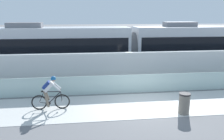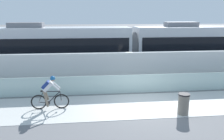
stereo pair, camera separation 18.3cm
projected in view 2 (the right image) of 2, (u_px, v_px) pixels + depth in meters
The scene contains 9 objects.
ground_plane at pixel (144, 105), 11.39m from camera, with size 200.00×200.00×0.00m, color slate.
bike_path_deck at pixel (144, 105), 11.39m from camera, with size 32.00×3.20×0.01m, color beige.
glass_parapet at pixel (136, 84), 13.05m from camera, with size 32.00×0.05×1.06m, color #ADC6C1.
concrete_barrier_wall at pixel (130, 68), 14.68m from camera, with size 32.00×0.36×2.05m, color silver.
tram_rail_near at pixel (124, 74), 17.31m from camera, with size 32.00×0.08×0.01m, color #595654.
tram_rail_far at pixel (121, 70), 18.70m from camera, with size 32.00×0.08×0.01m, color #595654.
tram at pixel (132, 48), 17.64m from camera, with size 22.56×2.54×3.81m.
cyclist_on_bike at pixel (49, 93), 10.72m from camera, with size 1.77×0.58×1.61m.
trash_bin at pixel (183, 104), 10.22m from camera, with size 0.51×0.51×0.96m.
Camera 2 is at (-2.73, -10.44, 4.33)m, focal length 36.96 mm.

